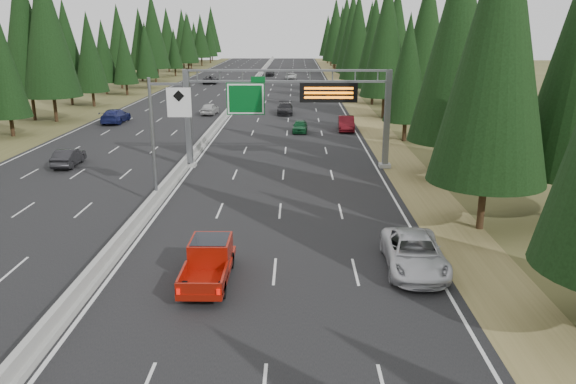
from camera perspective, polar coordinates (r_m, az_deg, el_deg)
The scene contains 19 objects.
road at distance 90.58m, azimuth -4.93°, elevation 9.30°, with size 32.00×260.00×0.08m, color black.
shoulder_right at distance 90.57m, azimuth 6.50°, elevation 9.25°, with size 3.60×260.00×0.06m, color olive.
shoulder_left at distance 94.03m, azimuth -15.92°, elevation 8.99°, with size 3.60×260.00×0.06m, color #464520.
median_barrier at distance 90.54m, azimuth -4.93°, elevation 9.53°, with size 0.70×260.00×0.85m.
sign_gantry at distance 44.72m, azimuth 0.76°, elevation 9.00°, with size 16.75×0.98×7.80m.
hov_sign_pole at distance 35.99m, azimuth -12.73°, elevation 5.95°, with size 2.80×0.50×8.00m.
tree_row_right at distance 81.07m, azimuth 10.39°, elevation 14.91°, with size 12.39×243.63×18.79m.
tree_row_left at distance 84.27m, azimuth -21.36°, elevation 14.04°, with size 11.50×244.91×18.97m.
silver_minivan at distance 26.88m, azimuth 12.71°, elevation -6.09°, with size 2.65×5.76×1.60m, color silver.
red_pickup at distance 25.56m, azimuth -7.97°, elevation -6.66°, with size 1.88×5.28×1.72m.
car_ahead_green at distance 61.35m, azimuth 1.22°, elevation 6.70°, with size 1.56×3.87×1.32m, color #124F27.
car_ahead_dkred at distance 62.57m, azimuth 5.93°, elevation 6.93°, with size 1.69×4.84×1.59m, color #520B12.
car_ahead_dkgrey at distance 74.75m, azimuth -0.30°, elevation 8.48°, with size 2.04×5.03×1.46m, color black.
car_ahead_white at distance 127.42m, azimuth 0.32°, elevation 11.68°, with size 2.29×4.97×1.38m, color white.
car_ahead_far at distance 136.38m, azimuth -1.85°, elevation 12.02°, with size 1.85×4.60×1.57m, color black.
car_onc_near at distance 49.40m, azimuth -21.40°, elevation 3.31°, with size 1.53×4.37×1.44m, color black.
car_onc_blue at distance 70.71m, azimuth -17.13°, elevation 7.40°, with size 2.32×5.70×1.66m, color navy.
car_onc_white at distance 75.16m, azimuth -7.95°, elevation 8.39°, with size 1.78×4.41×1.50m, color #B5B5B5.
car_onc_far at distance 118.64m, azimuth -7.86°, elevation 11.26°, with size 2.73×5.92×1.64m, color black.
Camera 1 is at (8.97, -9.48, 10.91)m, focal length 35.00 mm.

